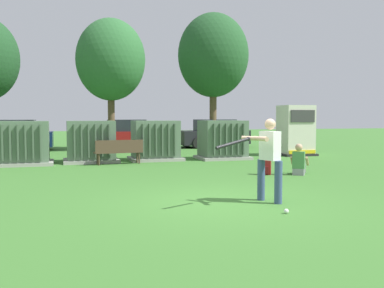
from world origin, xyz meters
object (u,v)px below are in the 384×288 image
Objects in this scene: batter at (268,156)px; parked_car_leftmost at (12,136)px; park_bench at (119,150)px; parked_car_left_of_center at (125,135)px; transformer_mid_west at (91,142)px; transformer_mid_east at (155,141)px; backpack at (266,168)px; generator_enclosure at (296,131)px; transformer_east at (223,140)px; sports_ball at (286,211)px; transformer_west at (23,144)px; seated_spectator at (299,162)px; parked_car_right_of_center at (213,134)px.

batter is 0.41× the size of parked_car_leftmost.
park_bench is 8.08m from parked_car_left_of_center.
transformer_mid_west is 9.80m from batter.
backpack is (2.31, -5.42, -0.57)m from transformer_mid_east.
parked_car_leftmost is (-8.50, 12.69, 0.54)m from backpack.
parked_car_left_of_center reaches higher than park_bench.
generator_enclosure is 0.53× the size of parked_car_left_of_center.
batter is at bearing -104.87° from transformer_east.
sports_ball is 18.90m from parked_car_leftmost.
sports_ball is (-6.42, -10.87, -1.09)m from generator_enclosure.
park_bench is at bearing 101.48° from sports_ball.
transformer_west is 7.86m from transformer_east.
seated_spectator is 0.23× the size of parked_car_leftmost.
batter reaches higher than parked_car_leftmost.
transformer_mid_west is 2.59m from transformer_mid_east.
transformer_mid_west is 10.82m from sports_ball.
transformer_east is at bearing -0.00° from transformer_west.
parked_car_leftmost is (-3.60, 7.34, -0.04)m from transformer_mid_west.
parked_car_right_of_center is (11.03, -0.60, 0.00)m from parked_car_leftmost.
batter is (3.00, -9.33, 0.19)m from transformer_mid_west.
transformer_west is at bearing 165.56° from park_bench.
parked_car_right_of_center is at bearing 74.57° from batter.
transformer_mid_west is at bearing -108.28° from parked_car_left_of_center.
park_bench is at bearing 103.99° from batter.
transformer_mid_east is at bearing -49.59° from parked_car_leftmost.
sports_ball is (0.25, -10.49, -0.74)m from transformer_mid_east.
park_bench is (-4.46, -0.88, -0.25)m from transformer_east.
parked_car_right_of_center reaches higher than park_bench.
seated_spectator is at bearing 57.44° from sports_ball.
park_bench is at bearing -168.88° from transformer_east.
parked_car_left_of_center is at bearing 102.19° from backpack.
generator_enclosure is at bearing 57.37° from batter.
transformer_west is 2.18× the size of seated_spectator.
transformer_mid_west is at bearing 130.37° from park_bench.
transformer_mid_east and parked_car_left_of_center have the same top height.
seated_spectator is at bearing -73.85° from parked_car_left_of_center.
transformer_mid_west is 2.18× the size of seated_spectator.
transformer_west is at bearing -176.60° from generator_enclosure.
batter is (2.05, -8.21, 0.44)m from park_bench.
transformer_mid_east is 0.48× the size of parked_car_right_of_center.
batter is 0.40× the size of parked_car_left_of_center.
park_bench is (-8.31, -1.57, -0.60)m from generator_enclosure.
sports_ball is at bearing -104.99° from parked_car_right_of_center.
transformer_west is 1.21× the size of batter.
transformer_west and transformer_east have the same top height.
park_bench is 0.42× the size of parked_car_left_of_center.
generator_enclosure is 5.23× the size of backpack.
sports_ball is at bearing -88.63° from transformer_mid_east.
batter is at bearing -87.42° from parked_car_left_of_center.
transformer_east is at bearing -40.09° from parked_car_leftmost.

